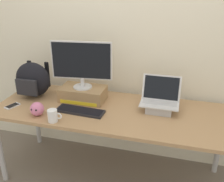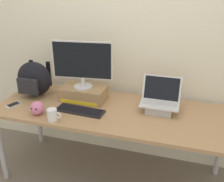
# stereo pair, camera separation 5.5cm
# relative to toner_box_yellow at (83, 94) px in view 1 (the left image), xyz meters

# --- Properties ---
(ground_plane) EXTENTS (20.00, 20.00, 0.00)m
(ground_plane) POSITION_rel_toner_box_yellow_xyz_m (0.32, -0.13, -0.80)
(ground_plane) COLOR #70665B
(back_wall) EXTENTS (7.00, 0.10, 2.60)m
(back_wall) POSITION_rel_toner_box_yellow_xyz_m (0.32, 0.36, 0.50)
(back_wall) COLOR silver
(back_wall) RESTS_ON ground
(desk) EXTENTS (2.09, 0.78, 0.73)m
(desk) POSITION_rel_toner_box_yellow_xyz_m (0.32, -0.13, -0.12)
(desk) COLOR #A87F56
(desk) RESTS_ON ground
(toner_box_yellow) EXTENTS (0.42, 0.26, 0.13)m
(toner_box_yellow) POSITION_rel_toner_box_yellow_xyz_m (0.00, 0.00, 0.00)
(toner_box_yellow) COLOR #9E7A51
(toner_box_yellow) RESTS_ON desk
(desktop_monitor) EXTENTS (0.55, 0.18, 0.44)m
(desktop_monitor) POSITION_rel_toner_box_yellow_xyz_m (0.00, -0.00, 0.30)
(desktop_monitor) COLOR silver
(desktop_monitor) RESTS_ON toner_box_yellow
(open_laptop) EXTENTS (0.33, 0.23, 0.29)m
(open_laptop) POSITION_rel_toner_box_yellow_xyz_m (0.72, -0.03, -0.00)
(open_laptop) COLOR #ADADB2
(open_laptop) RESTS_ON desk
(external_keyboard) EXTENTS (0.43, 0.16, 0.02)m
(external_keyboard) POSITION_rel_toner_box_yellow_xyz_m (0.07, -0.24, -0.05)
(external_keyboard) COLOR black
(external_keyboard) RESTS_ON desk
(messenger_backpack) EXTENTS (0.35, 0.27, 0.34)m
(messenger_backpack) POSITION_rel_toner_box_yellow_xyz_m (-0.50, -0.04, 0.11)
(messenger_backpack) COLOR black
(messenger_backpack) RESTS_ON desk
(coffee_mug) EXTENTS (0.12, 0.08, 0.10)m
(coffee_mug) POSITION_rel_toner_box_yellow_xyz_m (-0.09, -0.45, -0.01)
(coffee_mug) COLOR silver
(coffee_mug) RESTS_ON desk
(cell_phone) EXTENTS (0.11, 0.15, 0.01)m
(cell_phone) POSITION_rel_toner_box_yellow_xyz_m (-0.57, -0.31, -0.06)
(cell_phone) COLOR silver
(cell_phone) RESTS_ON desk
(plush_toy) EXTENTS (0.12, 0.12, 0.12)m
(plush_toy) POSITION_rel_toner_box_yellow_xyz_m (-0.26, -0.39, -0.00)
(plush_toy) COLOR #CC7099
(plush_toy) RESTS_ON desk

